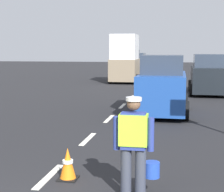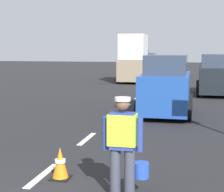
{
  "view_description": "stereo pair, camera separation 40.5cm",
  "coord_description": "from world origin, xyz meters",
  "px_view_note": "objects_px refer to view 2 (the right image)",
  "views": [
    {
      "loc": [
        2.45,
        -3.72,
        2.42
      ],
      "look_at": [
        0.52,
        6.53,
        1.1
      ],
      "focal_mm": 58.38,
      "sensor_mm": 36.0,
      "label": 1
    },
    {
      "loc": [
        2.84,
        -3.63,
        2.42
      ],
      "look_at": [
        0.52,
        6.53,
        1.1
      ],
      "focal_mm": 58.38,
      "sensor_mm": 36.0,
      "label": 2
    }
  ],
  "objects_px": {
    "road_worker": "(124,142)",
    "car_parked_far": "(216,76)",
    "delivery_truck": "(135,61)",
    "car_outgoing_ahead": "(166,87)",
    "traffic_cone_near": "(60,163)",
    "car_oncoming_third": "(146,65)"
  },
  "relations": [
    {
      "from": "road_worker",
      "to": "traffic_cone_near",
      "type": "height_order",
      "value": "road_worker"
    },
    {
      "from": "delivery_truck",
      "to": "traffic_cone_near",
      "type": "bearing_deg",
      "value": -84.44
    },
    {
      "from": "delivery_truck",
      "to": "car_outgoing_ahead",
      "type": "distance_m",
      "value": 13.76
    },
    {
      "from": "car_parked_far",
      "to": "delivery_truck",
      "type": "bearing_deg",
      "value": 129.95
    },
    {
      "from": "road_worker",
      "to": "delivery_truck",
      "type": "xyz_separation_m",
      "value": [
        -3.36,
        21.4,
        0.68
      ]
    },
    {
      "from": "traffic_cone_near",
      "to": "road_worker",
      "type": "bearing_deg",
      "value": -23.35
    },
    {
      "from": "road_worker",
      "to": "car_outgoing_ahead",
      "type": "bearing_deg",
      "value": 89.67
    },
    {
      "from": "road_worker",
      "to": "car_parked_far",
      "type": "distance_m",
      "value": 14.93
    },
    {
      "from": "road_worker",
      "to": "car_outgoing_ahead",
      "type": "xyz_separation_m",
      "value": [
        0.05,
        8.09,
        0.11
      ]
    },
    {
      "from": "traffic_cone_near",
      "to": "delivery_truck",
      "type": "relative_size",
      "value": 0.13
    },
    {
      "from": "road_worker",
      "to": "delivery_truck",
      "type": "distance_m",
      "value": 21.68
    },
    {
      "from": "delivery_truck",
      "to": "car_outgoing_ahead",
      "type": "xyz_separation_m",
      "value": [
        3.41,
        -13.31,
        -0.57
      ]
    },
    {
      "from": "car_oncoming_third",
      "to": "car_parked_far",
      "type": "bearing_deg",
      "value": -67.26
    },
    {
      "from": "traffic_cone_near",
      "to": "car_outgoing_ahead",
      "type": "height_order",
      "value": "car_outgoing_ahead"
    },
    {
      "from": "traffic_cone_near",
      "to": "car_parked_far",
      "type": "bearing_deg",
      "value": 76.04
    },
    {
      "from": "delivery_truck",
      "to": "car_oncoming_third",
      "type": "distance_m",
      "value": 6.69
    },
    {
      "from": "delivery_truck",
      "to": "car_parked_far",
      "type": "bearing_deg",
      "value": -50.05
    },
    {
      "from": "road_worker",
      "to": "delivery_truck",
      "type": "bearing_deg",
      "value": 98.93
    },
    {
      "from": "traffic_cone_near",
      "to": "car_oncoming_third",
      "type": "bearing_deg",
      "value": 94.25
    },
    {
      "from": "delivery_truck",
      "to": "car_outgoing_ahead",
      "type": "relative_size",
      "value": 1.18
    },
    {
      "from": "road_worker",
      "to": "car_outgoing_ahead",
      "type": "distance_m",
      "value": 8.09
    },
    {
      "from": "road_worker",
      "to": "car_oncoming_third",
      "type": "relative_size",
      "value": 0.4
    }
  ]
}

